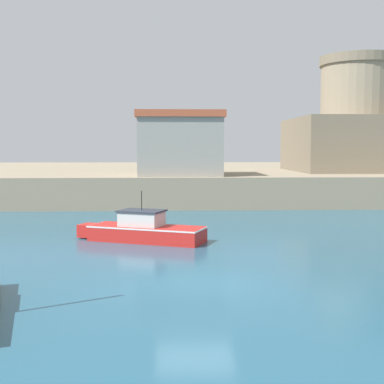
% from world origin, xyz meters
% --- Properties ---
extents(ground_plane, '(200.00, 200.00, 0.00)m').
position_xyz_m(ground_plane, '(0.00, 0.00, 0.00)').
color(ground_plane, '#235670').
extents(quay_seawall, '(120.00, 40.00, 2.30)m').
position_xyz_m(quay_seawall, '(0.00, 40.04, 1.15)').
color(quay_seawall, gray).
rests_on(quay_seawall, ground).
extents(motorboat_red_1, '(6.25, 3.70, 2.35)m').
position_xyz_m(motorboat_red_1, '(-2.04, 8.04, 0.52)').
color(motorboat_red_1, red).
rests_on(motorboat_red_1, ground).
extents(fortress, '(11.40, 11.40, 10.09)m').
position_xyz_m(fortress, '(16.00, 30.50, 5.78)').
color(fortress, '#796C57').
rests_on(fortress, quay_seawall).
extents(harbor_shed_near_wharf, '(6.41, 6.50, 4.73)m').
position_xyz_m(harbor_shed_near_wharf, '(0.00, 23.82, 4.69)').
color(harbor_shed_near_wharf, gray).
rests_on(harbor_shed_near_wharf, quay_seawall).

